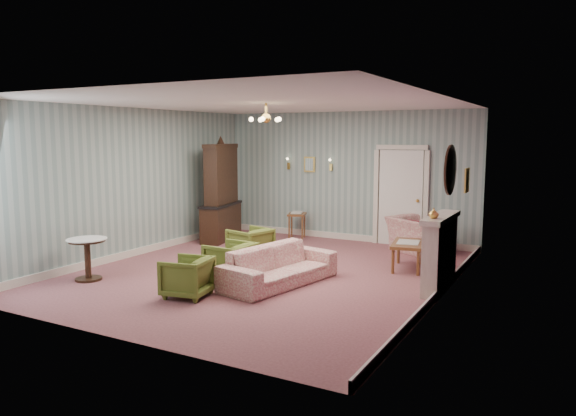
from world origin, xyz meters
The scene contains 27 objects.
floor centered at (0.00, 0.00, 0.00)m, with size 7.00×7.00×0.00m, color #99595F.
ceiling centered at (0.00, 0.00, 2.90)m, with size 7.00×7.00×0.00m, color white.
wall_back centered at (0.00, 3.50, 1.45)m, with size 6.00×6.00×0.00m, color gray.
wall_front centered at (0.00, -3.50, 1.45)m, with size 6.00×6.00×0.00m, color gray.
wall_left centered at (-3.00, 0.00, 1.45)m, with size 7.00×7.00×0.00m, color gray.
wall_right centered at (3.00, 0.00, 1.45)m, with size 7.00×7.00×0.00m, color gray.
wall_right_floral centered at (2.98, 0.00, 1.45)m, with size 7.00×7.00×0.00m, color #C36186.
door centered at (1.30, 3.46, 1.08)m, with size 1.12×0.12×2.16m, color white, non-canonical shape.
olive_chair_a centered at (-0.31, -1.77, 0.33)m, with size 0.63×0.59×0.65m, color #5F6F27.
olive_chair_b centered at (-0.26, -0.72, 0.35)m, with size 0.68×0.64×0.70m, color #5F6F27.
olive_chair_c centered at (-0.74, 0.63, 0.35)m, with size 0.68×0.64×0.70m, color #5F6F27.
sofa_chintz centered at (0.55, -0.53, 0.41)m, with size 2.08×0.61×0.81m, color #AD4554.
wingback_chair centered at (1.87, 2.92, 0.48)m, with size 1.11×0.72×0.97m, color #AD4554.
dresser centered at (-2.45, 2.08, 1.16)m, with size 0.48×1.39×2.31m, color black, non-canonical shape.
fireplace centered at (2.86, 0.40, 0.58)m, with size 0.30×1.40×1.16m, color beige, non-canonical shape.
mantel_vase centered at (2.84, 0.00, 1.23)m, with size 0.15×0.15×0.15m, color gold.
oval_mirror centered at (2.96, 0.40, 1.85)m, with size 0.04×0.76×0.84m, color white, non-canonical shape.
framed_print centered at (2.97, 1.75, 1.60)m, with size 0.04×0.34×0.42m, color gold, non-canonical shape.
coffee_table centered at (2.07, 1.42, 0.24)m, with size 0.53×0.96×0.49m, color brown, non-canonical shape.
side_table_black centered at (2.65, 1.33, 0.27)m, with size 0.36×0.36×0.54m, color black, non-canonical shape.
pedestal_table centered at (-2.33, -1.82, 0.35)m, with size 0.64×0.64×0.70m, color black, non-canonical shape.
nesting_table centered at (-1.01, 3.05, 0.32)m, with size 0.39×0.49×0.65m, color brown, non-canonical shape.
gilt_mirror_back centered at (-0.90, 3.46, 1.70)m, with size 0.28×0.06×0.36m, color gold, non-canonical shape.
sconce_left centered at (-1.45, 3.44, 1.70)m, with size 0.16×0.12×0.30m, color gold, non-canonical shape.
sconce_right centered at (-0.35, 3.44, 1.70)m, with size 0.16×0.12×0.30m, color gold, non-canonical shape.
chandelier centered at (0.00, 0.00, 2.63)m, with size 0.56×0.56×0.36m, color gold, non-canonical shape.
burgundy_cushion centered at (1.82, 2.77, 0.48)m, with size 0.38×0.10×0.38m, color maroon.
Camera 1 is at (4.71, -7.88, 2.35)m, focal length 33.80 mm.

